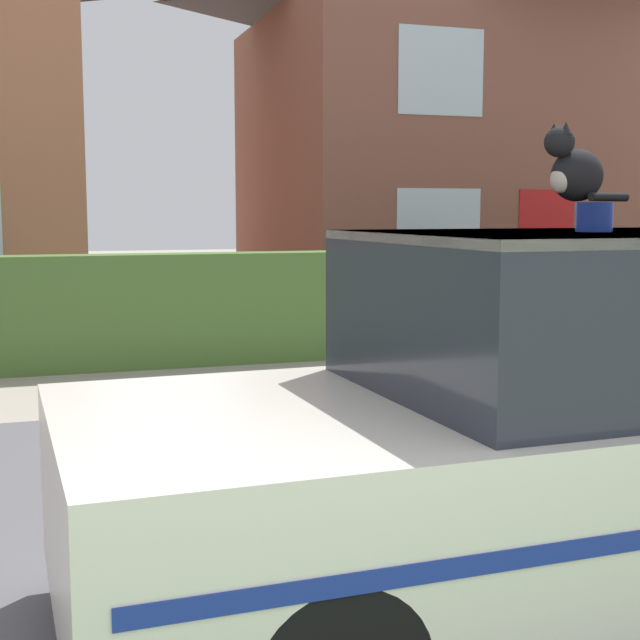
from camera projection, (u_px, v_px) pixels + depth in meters
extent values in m
cube|color=#5B5B60|center=(228.00, 528.00, 4.97)|extent=(28.00, 5.97, 0.01)
cube|color=#4C7233|center=(225.00, 308.00, 10.36)|extent=(14.69, 0.51, 1.28)
cylinder|color=black|center=(217.00, 511.00, 4.31)|extent=(0.62, 0.22, 0.61)
cube|color=silver|center=(545.00, 477.00, 3.98)|extent=(4.28, 1.92, 0.80)
cube|color=#232833|center=(591.00, 310.00, 3.96)|extent=(1.97, 1.67, 0.69)
cube|color=silver|center=(594.00, 236.00, 3.92)|extent=(1.97, 1.67, 0.04)
cube|color=navy|center=(449.00, 420.00, 4.81)|extent=(4.02, 0.13, 0.07)
cylinder|color=#1933A5|center=(594.00, 217.00, 3.91)|extent=(0.16, 0.16, 0.13)
ellipsoid|color=black|center=(577.00, 175.00, 3.61)|extent=(0.27, 0.21, 0.21)
ellipsoid|color=beige|center=(560.00, 179.00, 3.57)|extent=(0.09, 0.10, 0.12)
sphere|color=black|center=(559.00, 142.00, 3.55)|extent=(0.12, 0.12, 0.12)
cone|color=black|center=(554.00, 129.00, 3.57)|extent=(0.05, 0.05, 0.05)
cone|color=black|center=(566.00, 128.00, 3.51)|extent=(0.05, 0.05, 0.05)
cylinder|color=black|center=(609.00, 197.00, 3.59)|extent=(0.20, 0.07, 0.04)
cube|color=brown|center=(483.00, 167.00, 16.93)|extent=(8.32, 5.73, 5.20)
cube|color=red|center=(545.00, 256.00, 14.29)|extent=(1.00, 0.02, 2.10)
cube|color=silver|center=(439.00, 231.00, 13.65)|extent=(1.40, 0.02, 1.30)
cube|color=silver|center=(441.00, 71.00, 13.36)|extent=(1.40, 0.02, 1.30)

